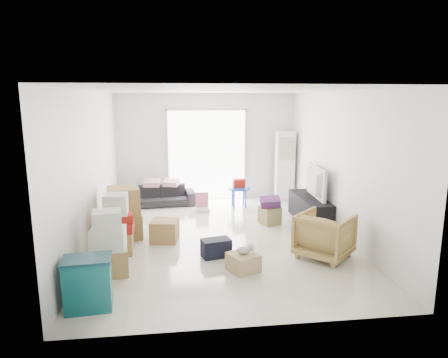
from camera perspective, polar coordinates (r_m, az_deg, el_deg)
room_shell at (r=7.20m, az=-0.56°, el=1.77°), size 4.98×6.48×3.18m
sliding_door at (r=10.15m, az=-2.46°, el=3.94°), size 2.10×0.04×2.33m
ac_tower at (r=10.23m, az=8.66°, el=1.79°), size 0.45×0.30×1.75m
tv_console at (r=8.65m, az=12.16°, el=-4.24°), size 0.48×1.59×0.53m
television at (r=8.56m, az=12.26°, el=-2.05°), size 0.70×1.16×0.15m
sofa at (r=9.82m, az=-9.04°, el=-1.93°), size 1.67×0.63×0.64m
pillow_left at (r=9.77m, az=-10.32°, el=0.20°), size 0.37×0.31×0.11m
pillow_right at (r=9.73m, az=-7.55°, el=0.28°), size 0.44×0.39×0.12m
armchair at (r=6.75m, az=14.21°, el=-7.52°), size 1.08×1.08×0.82m
storage_bins at (r=5.32m, az=-18.83°, el=-13.89°), size 0.61×0.46×0.66m
box_stack_a at (r=6.15m, az=-16.15°, el=-9.22°), size 0.59×0.52×0.97m
box_stack_b at (r=6.96m, az=-15.05°, el=-6.70°), size 0.57×0.52×1.01m
box_stack_c at (r=7.65m, az=-14.09°, el=-4.80°), size 0.71×0.66×0.96m
loose_box at (r=7.41m, az=-8.48°, el=-7.30°), size 0.55×0.55×0.39m
duffel_bag at (r=6.65m, az=-1.14°, el=-9.81°), size 0.52×0.38×0.30m
ottoman at (r=8.37m, az=6.56°, el=-5.15°), size 0.47×0.47×0.36m
blanket at (r=8.30m, az=6.60°, el=-3.48°), size 0.45×0.45×0.14m
kids_table at (r=9.53m, az=2.15°, el=-1.14°), size 0.56×0.56×0.68m
toy_walker at (r=9.27m, az=-3.13°, el=-3.86°), size 0.33×0.29×0.43m
wood_crate at (r=6.15m, az=2.77°, el=-11.78°), size 0.54×0.54×0.27m
plush_bunny at (r=6.09m, az=3.07°, el=-10.02°), size 0.28×0.16×0.14m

